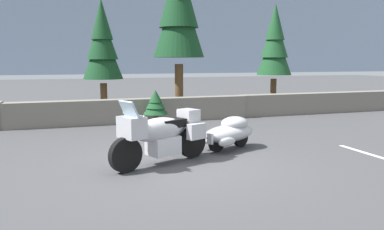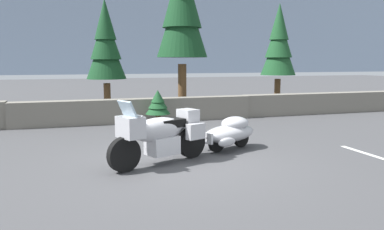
{
  "view_description": "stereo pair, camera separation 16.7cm",
  "coord_description": "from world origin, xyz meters",
  "views": [
    {
      "loc": [
        -2.2,
        -7.17,
        2.04
      ],
      "look_at": [
        0.49,
        0.82,
        0.85
      ],
      "focal_mm": 35.6,
      "sensor_mm": 36.0,
      "label": 1
    },
    {
      "loc": [
        -2.04,
        -7.22,
        2.04
      ],
      "look_at": [
        0.49,
        0.82,
        0.85
      ],
      "focal_mm": 35.6,
      "sensor_mm": 36.0,
      "label": 2
    }
  ],
  "objects": [
    {
      "name": "car_shaped_trailer",
      "position": [
        1.41,
        0.82,
        0.41
      ],
      "size": [
        2.16,
        1.23,
        0.76
      ],
      "color": "black",
      "rests_on": "ground"
    },
    {
      "name": "pine_sapling_near",
      "position": [
        0.54,
        4.62,
        0.71
      ],
      "size": [
        0.8,
        0.8,
        1.14
      ],
      "color": "brown",
      "rests_on": "ground"
    },
    {
      "name": "pine_tree_far_right",
      "position": [
        6.42,
        7.36,
        2.8
      ],
      "size": [
        1.48,
        1.48,
        4.48
      ],
      "color": "brown",
      "rests_on": "ground"
    },
    {
      "name": "pine_tree_secondary",
      "position": [
        -0.82,
        7.17,
        2.69
      ],
      "size": [
        1.45,
        1.45,
        4.29
      ],
      "color": "brown",
      "rests_on": "ground"
    },
    {
      "name": "pine_tree_tall",
      "position": [
        2.05,
        7.04,
        4.21
      ],
      "size": [
        1.95,
        1.95,
        6.73
      ],
      "color": "brown",
      "rests_on": "ground"
    },
    {
      "name": "distant_ridgeline",
      "position": [
        0.0,
        95.46,
        8.0
      ],
      "size": [
        240.0,
        80.0,
        16.0
      ],
      "primitive_type": "cube",
      "color": "#8C9EB7",
      "rests_on": "ground"
    },
    {
      "name": "ground_plane",
      "position": [
        0.0,
        0.0,
        0.0
      ],
      "size": [
        80.0,
        80.0,
        0.0
      ],
      "primitive_type": "plane",
      "color": "#424244"
    },
    {
      "name": "stone_guard_wall",
      "position": [
        -0.03,
        5.47,
        0.41
      ],
      "size": [
        24.0,
        0.62,
        0.84
      ],
      "color": "slate",
      "rests_on": "ground"
    },
    {
      "name": "touring_motorcycle",
      "position": [
        -0.43,
        0.03,
        0.62
      ],
      "size": [
        2.18,
        1.27,
        1.33
      ],
      "color": "black",
      "rests_on": "ground"
    }
  ]
}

